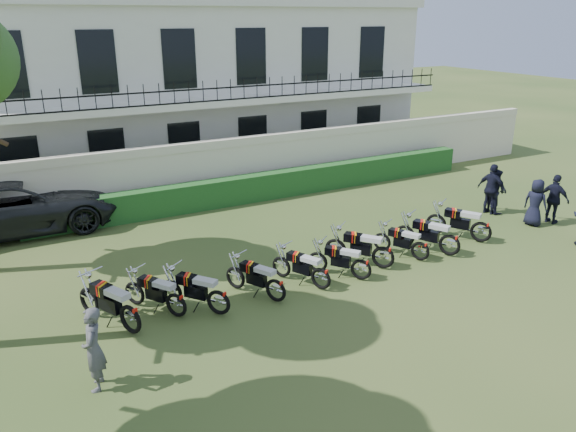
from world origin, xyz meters
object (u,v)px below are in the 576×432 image
(motorcycle_9, at_px, (482,227))
(motorcycle_8, at_px, (450,240))
(motorcycle_0, at_px, (130,313))
(inspector, at_px, (93,349))
(officer_3, at_px, (535,203))
(motorcycle_6, at_px, (383,252))
(motorcycle_4, at_px, (321,273))
(officer_5, at_px, (492,189))
(officer_2, at_px, (554,199))
(officer_4, at_px, (495,191))
(motorcycle_1, at_px, (176,299))
(motorcycle_7, at_px, (421,247))
(motorcycle_3, at_px, (276,285))
(suv, at_px, (17,206))
(motorcycle_5, at_px, (361,265))
(motorcycle_2, at_px, (218,297))

(motorcycle_9, bearing_deg, motorcycle_8, 160.53)
(motorcycle_0, distance_m, inspector, 1.92)
(motorcycle_9, height_order, officer_3, officer_3)
(motorcycle_6, relative_size, motorcycle_9, 0.91)
(motorcycle_0, relative_size, motorcycle_8, 1.06)
(motorcycle_4, distance_m, officer_5, 8.69)
(officer_2, height_order, officer_4, officer_2)
(officer_3, bearing_deg, motorcycle_9, 81.31)
(motorcycle_0, distance_m, officer_2, 14.29)
(motorcycle_6, xyz_separation_m, officer_2, (7.32, 0.23, 0.33))
(motorcycle_1, distance_m, motorcycle_6, 5.86)
(motorcycle_7, xyz_separation_m, motorcycle_8, (0.98, -0.14, 0.07))
(inspector, bearing_deg, motorcycle_6, 118.94)
(motorcycle_0, bearing_deg, motorcycle_7, -25.99)
(motorcycle_4, height_order, officer_5, officer_5)
(motorcycle_4, relative_size, officer_5, 0.93)
(motorcycle_6, distance_m, motorcycle_8, 2.26)
(motorcycle_3, distance_m, inspector, 4.72)
(motorcycle_8, bearing_deg, motorcycle_7, 143.77)
(motorcycle_3, bearing_deg, suv, 94.58)
(motorcycle_3, relative_size, officer_2, 1.00)
(motorcycle_0, xyz_separation_m, motorcycle_5, (6.02, -0.22, -0.08))
(motorcycle_4, distance_m, motorcycle_9, 6.02)
(suv, bearing_deg, officer_2, -116.84)
(motorcycle_3, xyz_separation_m, motorcycle_5, (2.55, 0.00, -0.01))
(motorcycle_2, height_order, officer_3, officer_3)
(motorcycle_2, height_order, officer_2, officer_2)
(inspector, height_order, officer_5, officer_5)
(motorcycle_6, xyz_separation_m, officer_4, (6.43, 1.97, 0.28))
(inspector, bearing_deg, officer_3, 115.20)
(motorcycle_5, distance_m, motorcycle_9, 4.81)
(inspector, bearing_deg, motorcycle_7, 116.95)
(motorcycle_9, distance_m, officer_2, 3.49)
(motorcycle_3, distance_m, motorcycle_6, 3.50)
(motorcycle_2, height_order, inspector, inspector)
(suv, bearing_deg, motorcycle_1, -161.53)
(motorcycle_4, height_order, officer_2, officer_2)
(motorcycle_2, height_order, motorcycle_5, motorcycle_2)
(motorcycle_6, bearing_deg, motorcycle_4, 148.85)
(motorcycle_0, distance_m, motorcycle_2, 2.02)
(motorcycle_9, bearing_deg, inspector, 157.93)
(motorcycle_9, bearing_deg, motorcycle_2, 151.54)
(motorcycle_2, distance_m, motorcycle_5, 4.01)
(motorcycle_4, relative_size, officer_2, 0.99)
(motorcycle_2, xyz_separation_m, officer_4, (11.39, 2.19, 0.30))
(motorcycle_8, bearing_deg, motorcycle_6, 146.72)
(motorcycle_2, bearing_deg, officer_2, -35.41)
(motorcycle_4, bearing_deg, officer_2, -23.36)
(officer_4, bearing_deg, officer_3, -172.66)
(motorcycle_5, bearing_deg, motorcycle_7, -32.27)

